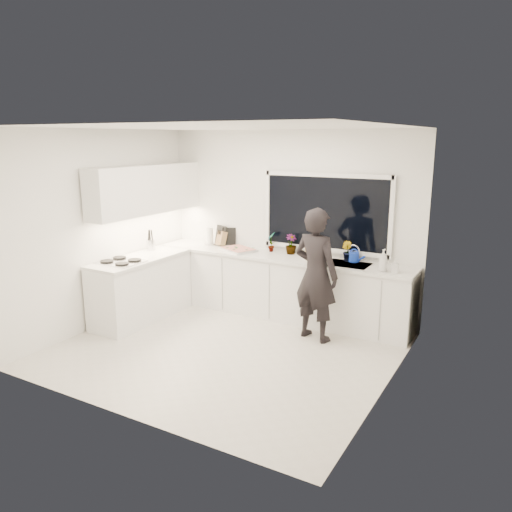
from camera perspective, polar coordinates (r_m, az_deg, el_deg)
The scene contains 25 objects.
floor at distance 6.35m, azimuth -3.52°, elevation -10.75°, with size 4.00×3.50×0.02m, color beige.
wall_back at distance 7.43m, azimuth 3.75°, elevation 3.80°, with size 4.00×0.02×2.70m, color white.
wall_left at distance 7.21m, azimuth -17.22°, elevation 2.92°, with size 0.02×3.50×2.70m, color white.
wall_right at distance 5.13m, azimuth 15.43°, elevation -1.01°, with size 0.02×3.50×2.70m, color white.
ceiling at distance 5.80m, azimuth -3.91°, elevation 14.60°, with size 4.00×3.50×0.02m, color white.
window at distance 7.13m, azimuth 8.01°, elevation 4.92°, with size 1.80×0.02×1.00m, color black.
base_cabinets_back at distance 7.37m, azimuth 2.59°, elevation -3.54°, with size 3.92×0.58×0.88m, color white.
base_cabinets_left at distance 7.43m, azimuth -12.97°, elevation -3.75°, with size 0.58×1.60×0.88m, color white.
countertop_back at distance 7.24m, azimuth 2.59°, elevation -0.08°, with size 3.94×0.62×0.04m, color silver.
countertop_left at distance 7.31m, azimuth -13.16°, elevation -0.30°, with size 0.62×1.60×0.04m, color silver.
upper_cabinets at distance 7.48m, azimuth -12.41°, elevation 7.44°, with size 0.34×2.10×0.70m, color white.
sink at distance 6.86m, azimuth 10.46°, elevation -1.31°, with size 0.58×0.42×0.14m, color silver.
faucet at distance 7.01m, azimuth 11.06°, elevation 0.32°, with size 0.03×0.03×0.22m, color silver.
stovetop at distance 7.07m, azimuth -15.20°, elevation -0.59°, with size 0.56×0.48×0.03m, color black.
person at distance 6.45m, azimuth 6.86°, elevation -2.14°, with size 0.63×0.42×1.74m, color black.
pizza_tray at distance 7.54m, azimuth -2.03°, elevation 0.74°, with size 0.51×0.38×0.03m, color silver.
pizza at distance 7.53m, azimuth -2.03°, elevation 0.86°, with size 0.47×0.34×0.01m, color #BD4219.
watering_can at distance 6.98m, azimuth 11.12°, elevation -0.13°, with size 0.14×0.14×0.13m, color #1436C1.
paper_towel_roll at distance 7.95m, azimuth -5.32°, elevation 2.20°, with size 0.11×0.11×0.26m, color white.
knife_block at distance 7.88m, azimuth -3.97°, elevation 1.97°, with size 0.13×0.10×0.22m, color #A3694B.
utensil_crock at distance 7.73m, azimuth -11.93°, elevation 1.26°, with size 0.13×0.13×0.16m, color #B1B2B6.
picture_frame_large at distance 7.91m, azimuth -3.12°, elevation 2.26°, with size 0.22×0.02×0.28m, color black.
picture_frame_small at distance 7.99m, azimuth -4.04°, elevation 2.43°, with size 0.25×0.02×0.30m, color black.
herb_plants at distance 7.21m, azimuth 5.69°, elevation 1.18°, with size 1.36×0.28×0.30m.
soap_bottles at distance 6.53m, azimuth 14.66°, elevation -0.65°, with size 0.27×0.13×0.29m.
Camera 1 is at (3.19, -4.84, 2.58)m, focal length 35.00 mm.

